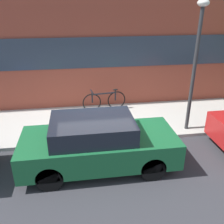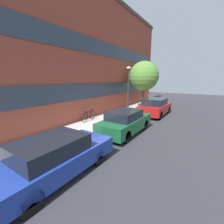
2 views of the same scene
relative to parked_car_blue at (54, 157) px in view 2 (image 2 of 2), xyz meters
name	(u,v)px [view 2 (image 2 of 2)]	position (x,y,z in m)	size (l,w,h in m)	color
ground_plane	(111,129)	(4.78, 1.05, -0.65)	(56.00, 56.00, 0.00)	#333338
sidewalk_strip	(94,125)	(4.78, 2.43, -0.60)	(28.00, 2.76, 0.11)	#B2AFA8
rowhouse_facade	(71,50)	(4.78, 4.25, 4.29)	(28.00, 1.02, 9.88)	brown
parked_car_blue	(54,157)	(0.00, 0.00, 0.00)	(4.03, 1.69, 1.29)	#1E3899
parked_car_green	(125,122)	(4.65, 0.00, 0.02)	(3.82, 1.61, 1.34)	#195B33
parked_car_red	(155,107)	(9.97, 0.00, 0.07)	(4.04, 1.80, 1.45)	#AD1919
fire_hydrant	(41,147)	(0.39, 1.42, -0.20)	(0.46, 0.26, 0.69)	red
bicycle	(89,115)	(5.21, 3.30, -0.15)	(1.64, 0.44, 0.80)	black
street_tree	(144,76)	(11.98, 1.94, 2.67)	(2.90, 2.90, 4.68)	brown
lamp_post	(128,86)	(7.66, 1.42, 1.88)	(0.32, 0.32, 3.84)	#2D2D30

